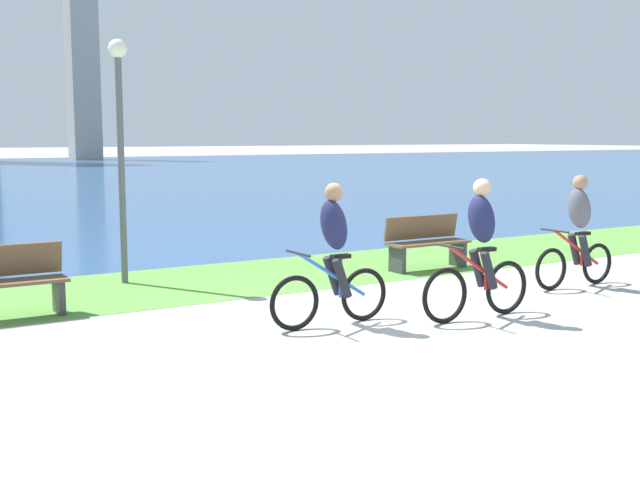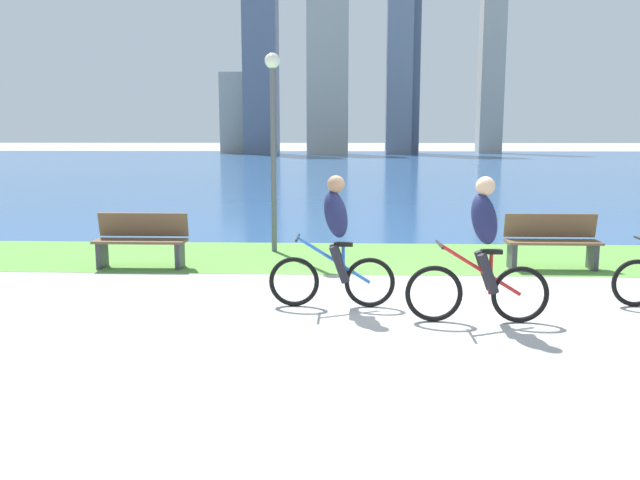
% 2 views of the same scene
% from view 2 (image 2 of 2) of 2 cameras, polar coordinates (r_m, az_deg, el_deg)
% --- Properties ---
extents(ground_plane, '(300.00, 300.00, 0.00)m').
position_cam_2_polar(ground_plane, '(8.58, 8.70, -5.78)').
color(ground_plane, '#9E9E99').
extents(grass_strip_bayside, '(120.00, 3.02, 0.01)m').
position_cam_2_polar(grass_strip_bayside, '(11.91, 6.92, -1.51)').
color(grass_strip_bayside, '#59933D').
rests_on(grass_strip_bayside, ground).
extents(bay_water_surface, '(300.00, 71.42, 0.00)m').
position_cam_2_polar(bay_water_surface, '(48.95, 3.53, 6.58)').
color(bay_water_surface, '#2D568C').
rests_on(bay_water_surface, ground).
extents(cyclist_lead, '(1.61, 0.52, 1.68)m').
position_cam_2_polar(cyclist_lead, '(8.34, 1.27, -0.21)').
color(cyclist_lead, black).
rests_on(cyclist_lead, ground).
extents(cyclist_trailing, '(1.68, 0.52, 1.72)m').
position_cam_2_polar(cyclist_trailing, '(7.88, 13.77, -0.99)').
color(cyclist_trailing, black).
rests_on(cyclist_trailing, ground).
extents(bench_near_path, '(1.50, 0.47, 0.90)m').
position_cam_2_polar(bench_near_path, '(11.46, 19.38, -0.12)').
color(bench_near_path, brown).
rests_on(bench_near_path, ground).
extents(bench_far_along_path, '(1.50, 0.47, 0.90)m').
position_cam_2_polar(bench_far_along_path, '(11.31, -15.17, -0.04)').
color(bench_far_along_path, brown).
rests_on(bench_far_along_path, ground).
extents(lamppost_tall, '(0.28, 0.28, 3.64)m').
position_cam_2_polar(lamppost_tall, '(12.30, -4.08, 10.12)').
color(lamppost_tall, '#595960').
rests_on(lamppost_tall, ground).
extents(city_skyline_far_shore, '(31.65, 8.53, 25.73)m').
position_cam_2_polar(city_skyline_far_shore, '(74.11, 1.80, 15.01)').
color(city_skyline_far_shore, '#ADA899').
rests_on(city_skyline_far_shore, ground).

